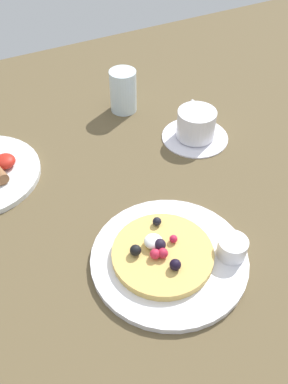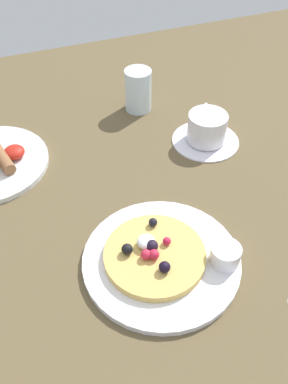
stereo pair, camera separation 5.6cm
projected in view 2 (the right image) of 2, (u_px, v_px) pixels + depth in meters
name	position (u px, v px, depth m)	size (l,w,h in m)	color
ground_plane	(102.00, 222.00, 0.77)	(2.01, 1.35, 0.03)	brown
pancake_plate	(161.00, 260.00, 0.68)	(0.26, 0.26, 0.01)	white
pancake_with_berries	(154.00, 254.00, 0.68)	(0.16, 0.16, 0.03)	#D7B059
syrup_ramekin	(225.00, 255.00, 0.67)	(0.05, 0.05, 0.03)	white
coffee_saucer	(205.00, 140.00, 0.91)	(0.14, 0.14, 0.01)	white
coffee_cup	(207.00, 127.00, 0.89)	(0.08, 0.11, 0.06)	white
water_glass	(138.00, 90.00, 0.97)	(0.06, 0.06, 0.10)	silver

